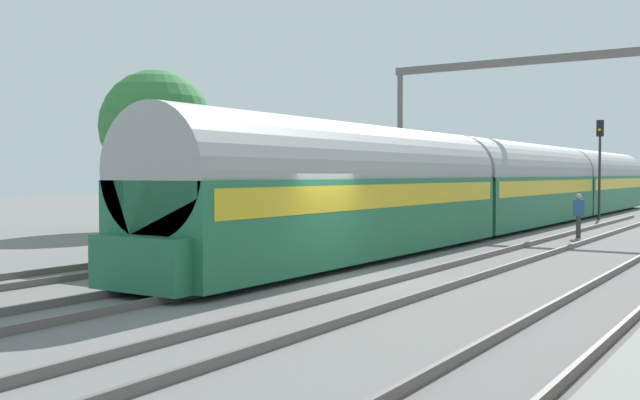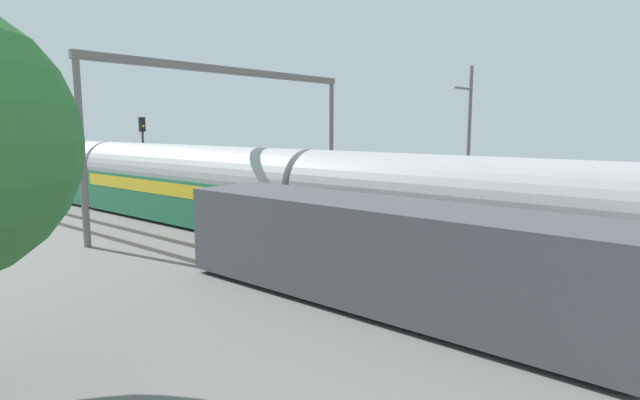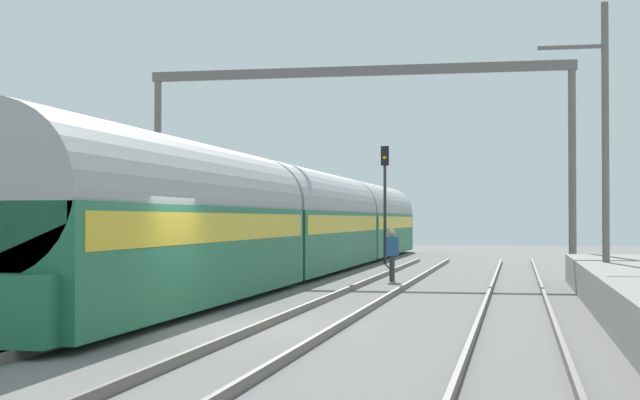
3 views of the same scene
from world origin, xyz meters
The scene contains 10 objects.
ground centered at (0.00, 0.00, 0.00)m, with size 120.00×120.00×0.00m, color slate.
track_west centered at (-1.98, 0.00, 0.08)m, with size 1.52×60.00×0.16m.
track_east centered at (1.98, 0.00, 0.08)m, with size 1.52×60.00×0.16m.
track_far_east centered at (5.93, 0.00, 0.08)m, with size 1.52×60.00×0.16m.
passenger_train centered at (-1.98, 19.86, 1.97)m, with size 2.93×49.20×3.82m.
freight_car centered at (-5.93, 5.64, 1.47)m, with size 2.80×13.00×2.70m.
person_crossing centered at (1.86, 14.62, 1.03)m, with size 0.46×0.36×1.73m.
railway_signal_far centered at (-0.06, 27.32, 3.47)m, with size 0.36×0.30×5.46m.
catenary_gantry centered at (0.00, 18.65, 5.89)m, with size 16.25×0.28×7.86m.
catenary_pole_east_mid centered at (8.28, 9.65, 4.15)m, with size 1.90×0.20×8.00m.
Camera 3 is at (5.96, -18.22, 2.08)m, focal length 55.51 mm.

